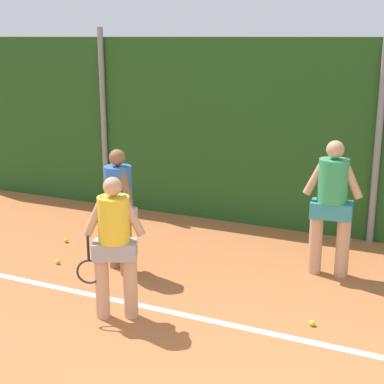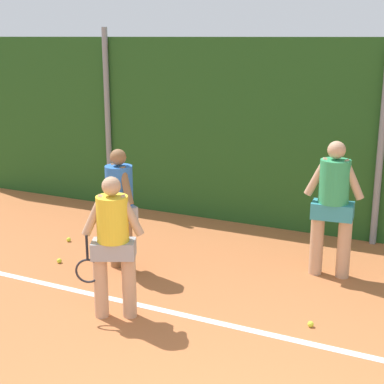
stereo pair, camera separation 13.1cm
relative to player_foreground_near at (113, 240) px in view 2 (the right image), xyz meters
name	(u,v)px [view 2 (the right image)]	position (x,y,z in m)	size (l,w,h in m)	color
ground_plane	(303,381)	(2.23, -0.32, -0.90)	(25.08, 25.08, 0.00)	#B76638
hedge_fence_backdrop	(383,143)	(2.23, 3.83, 0.61)	(16.30, 0.25, 3.02)	#23511E
fence_post_left	(108,120)	(-2.48, 3.66, 0.69)	(0.10, 0.10, 3.18)	gray
fence_post_center	(382,139)	(2.23, 3.66, 0.69)	(0.10, 0.10, 3.18)	gray
court_baseline_paint	(320,346)	(2.23, 0.34, -0.89)	(11.91, 0.10, 0.01)	white
player_foreground_near	(113,240)	(0.00, 0.00, 0.00)	(0.67, 0.46, 1.61)	tan
player_midcourt	(120,204)	(-0.64, 1.15, 0.03)	(0.61, 0.49, 1.65)	#8C603D
player_backcourt_far	(333,202)	(1.89, 2.18, 0.10)	(0.75, 0.38, 1.78)	tan
tennis_ball_1	(69,240)	(-1.97, 1.72, -0.87)	(0.07, 0.07, 0.07)	#CCDB33
tennis_ball_2	(59,261)	(-1.55, 0.97, -0.87)	(0.07, 0.07, 0.07)	#CCDB33
tennis_ball_5	(311,324)	(2.03, 0.69, -0.87)	(0.07, 0.07, 0.07)	#CCDB33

